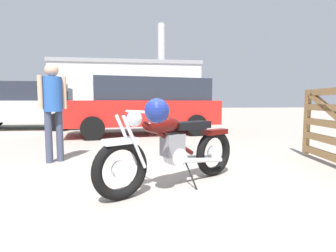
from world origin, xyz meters
TOP-DOWN VIEW (x-y plane):
  - ground_plane at (0.00, 0.00)m, footprint 80.00×80.00m
  - vintage_motorcycle at (-0.07, 0.01)m, footprint 1.85×1.19m
  - bystander at (-1.84, 1.60)m, footprint 0.40×0.30m
  - dark_sedan_left at (-0.11, 5.21)m, footprint 4.91×2.50m
  - red_hatchback_near at (-4.69, 7.45)m, footprint 4.76×2.09m
  - blue_hatchback_right at (-5.31, 12.19)m, footprint 3.98×1.98m
  - pale_sedan_back at (-1.03, 14.02)m, footprint 4.41×2.40m
  - industrial_building at (-0.93, 36.88)m, footprint 20.87×8.77m

SIDE VIEW (x-z plane):
  - ground_plane at x=0.00m, z-range 0.00..0.00m
  - vintage_motorcycle at x=-0.07m, z-range -0.04..1.03m
  - pale_sedan_back at x=-1.03m, z-range 0.00..1.67m
  - blue_hatchback_right at x=-5.31m, z-range 0.03..1.81m
  - dark_sedan_left at x=-0.11m, z-range 0.07..1.81m
  - red_hatchback_near at x=-4.69m, z-range 0.07..1.81m
  - bystander at x=-1.84m, z-range 0.19..1.85m
  - industrial_building at x=-0.93m, z-range -2.95..9.81m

